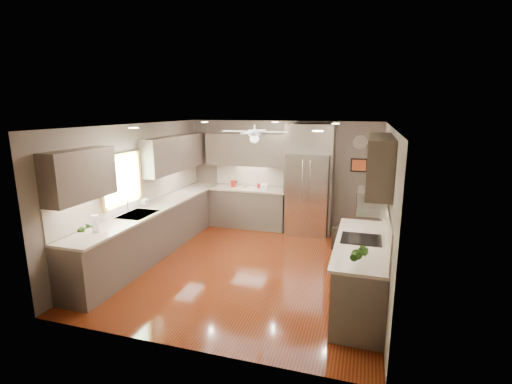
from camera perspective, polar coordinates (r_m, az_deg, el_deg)
The scene contains 28 objects.
floor at distance 6.84m, azimuth -0.97°, elevation -11.19°, with size 5.00×5.00×0.00m, color #4F120A.
ceiling at distance 6.26m, azimuth -1.06°, elevation 10.22°, with size 5.00×5.00×0.00m, color white.
wall_back at distance 8.80m, azimuth 4.00°, elevation 2.72°, with size 4.50×4.50×0.00m, color #6C5F52.
wall_front at distance 4.24m, azimuth -11.58°, elevation -8.61°, with size 4.50×4.50×0.00m, color #6C5F52.
wall_left at distance 7.43m, azimuth -17.76°, elevation 0.27°, with size 5.00×5.00×0.00m, color #6C5F52.
wall_right at distance 6.15m, azimuth 19.37°, elevation -2.35°, with size 5.00×5.00×0.00m, color #6C5F52.
canister_a at distance 8.87m, azimuth -3.55°, elevation 1.29°, with size 0.11×0.11×0.17m, color maroon.
canister_b at distance 8.91m, azimuth -3.03°, elevation 1.28°, with size 0.10×0.10×0.15m, color silver.
canister_c at distance 8.76m, azimuth -1.75°, elevation 1.23°, with size 0.10×0.10×0.16m, color #BBAC8C.
canister_d at distance 8.70m, azimuth 0.39°, elevation 0.96°, with size 0.07×0.07×0.11m, color maroon.
soap_bottle at distance 7.39m, azimuth -16.59°, elevation -1.36°, with size 0.09×0.10×0.21m, color white.
potted_plant_left at distance 5.95m, azimuth -24.84°, elevation -5.02°, with size 0.15×0.10×0.28m, color #275317.
potted_plant_right at distance 4.60m, azimuth 15.64°, elevation -9.20°, with size 0.17×0.14×0.31m, color #275317.
bowl at distance 8.64m, azimuth 1.38°, elevation 0.65°, with size 0.23×0.23×0.06m, color #BBAC8C.
left_run at distance 7.59m, azimuth -14.89°, elevation -5.29°, with size 0.65×4.70×1.45m.
back_run at distance 8.88m, azimuth -1.08°, elevation -2.23°, with size 1.85×0.65×1.45m.
uppers at distance 7.23m, azimuth -4.91°, elevation 5.51°, with size 4.50×4.70×0.95m.
window at distance 6.96m, azimuth -20.04°, elevation 1.82°, with size 0.05×1.12×0.92m.
sink at distance 6.94m, azimuth -17.73°, elevation -3.51°, with size 0.50×0.70×0.32m.
refrigerator at distance 8.35m, azimuth 8.15°, elevation 1.65°, with size 1.06×0.75×2.45m.
right_run at distance 5.64m, azimuth 15.76°, elevation -11.73°, with size 0.70×2.20×1.45m.
microwave at distance 5.56m, azimuth 17.44°, elevation -1.33°, with size 0.43×0.55×0.34m.
ceiling_fan at distance 6.56m, azimuth -0.24°, elevation 8.86°, with size 1.18×1.18×0.32m.
recessed_lights at distance 6.66m, azimuth -0.31°, elevation 10.31°, with size 2.84×3.14×0.01m.
wall_clock at distance 8.47m, azimuth 15.77°, elevation 7.34°, with size 0.30×0.03×0.30m.
framed_print at distance 8.52m, azimuth 15.57°, elevation 3.99°, with size 0.36×0.03×0.30m.
stool at distance 7.67m, azimuth 13.45°, elevation -6.95°, with size 0.50×0.50×0.46m.
paper_towel at distance 6.12m, azimuth -23.47°, elevation -4.43°, with size 0.11×0.11×0.28m.
Camera 1 is at (1.93, -5.95, 2.77)m, focal length 26.00 mm.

